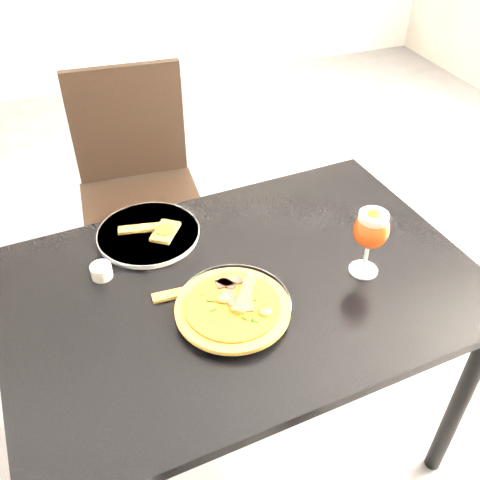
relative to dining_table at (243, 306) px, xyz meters
name	(u,v)px	position (x,y,z in m)	size (l,w,h in m)	color
ground	(282,394)	(0.20, 0.12, -0.66)	(6.00, 6.00, 0.00)	#59585B
dining_table	(243,306)	(0.00, 0.00, 0.00)	(1.25, 0.88, 0.75)	black
chair_far	(139,188)	(-0.12, 0.84, -0.12)	(0.48, 0.48, 0.98)	black
plate_main	(234,305)	(-0.05, -0.08, 0.10)	(0.27, 0.27, 0.01)	silver
pizza	(233,307)	(-0.06, -0.10, 0.11)	(0.28, 0.28, 0.03)	olive
plate_second	(149,234)	(-0.19, 0.27, 0.10)	(0.28, 0.28, 0.02)	silver
crust_scraps	(157,230)	(-0.16, 0.26, 0.11)	(0.18, 0.12, 0.01)	olive
loose_crust	(176,294)	(-0.17, 0.01, 0.09)	(0.12, 0.03, 0.01)	olive
sauce_cup	(101,271)	(-0.34, 0.14, 0.11)	(0.05, 0.05, 0.04)	beige
beer_glass	(371,230)	(0.31, -0.07, 0.23)	(0.09, 0.09, 0.19)	silver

